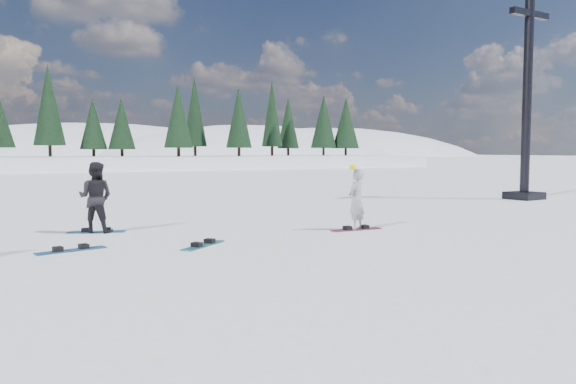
% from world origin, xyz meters
% --- Properties ---
extents(ground, '(420.00, 420.00, 0.00)m').
position_xyz_m(ground, '(0.00, 0.00, 0.00)').
color(ground, white).
rests_on(ground, ground).
extents(lift_tower, '(2.46, 1.47, 8.90)m').
position_xyz_m(lift_tower, '(14.98, 5.34, 3.62)').
color(lift_tower, black).
rests_on(lift_tower, ground).
extents(snowboarder_woman, '(0.74, 0.66, 1.84)m').
position_xyz_m(snowboarder_woman, '(2.73, 0.33, 0.86)').
color(snowboarder_woman, '#A9AAAF').
rests_on(snowboarder_woman, ground).
extents(snowboarder_man, '(1.16, 1.08, 1.90)m').
position_xyz_m(snowboarder_man, '(-3.80, 3.00, 0.95)').
color(snowboarder_man, black).
rests_on(snowboarder_man, ground).
extents(snowboard_woman, '(1.50, 0.30, 0.03)m').
position_xyz_m(snowboard_woman, '(2.74, 0.33, 0.01)').
color(snowboard_woman, maroon).
rests_on(snowboard_woman, ground).
extents(snowboard_man, '(1.52, 0.69, 0.03)m').
position_xyz_m(snowboard_man, '(-3.80, 3.00, 0.01)').
color(snowboard_man, '#1D6DA0').
rests_on(snowboard_man, ground).
extents(snowboard_loose_c, '(1.52, 0.65, 0.03)m').
position_xyz_m(snowboard_loose_c, '(-4.66, 0.32, 0.01)').
color(snowboard_loose_c, '#1B5999').
rests_on(snowboard_loose_c, ground).
extents(snowboard_loose_a, '(1.31, 1.20, 0.03)m').
position_xyz_m(snowboard_loose_a, '(-1.86, -0.32, 0.01)').
color(snowboard_loose_a, teal).
rests_on(snowboard_loose_a, ground).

